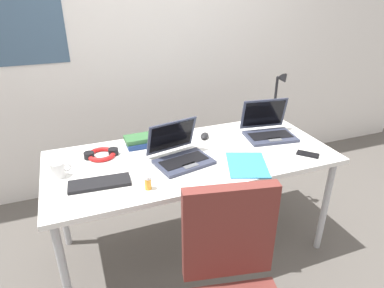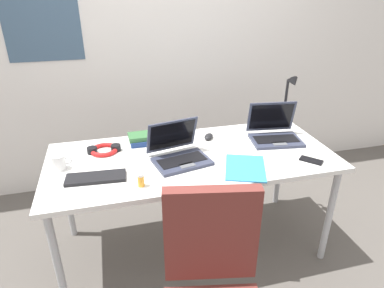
{
  "view_description": "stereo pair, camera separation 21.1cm",
  "coord_description": "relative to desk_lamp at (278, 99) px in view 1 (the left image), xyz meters",
  "views": [
    {
      "loc": [
        -0.68,
        -1.77,
        1.74
      ],
      "look_at": [
        0.0,
        0.0,
        0.82
      ],
      "focal_mm": 31.59,
      "sensor_mm": 36.0,
      "label": 1
    },
    {
      "loc": [
        -0.48,
        -1.84,
        1.74
      ],
      "look_at": [
        0.0,
        0.0,
        0.82
      ],
      "focal_mm": 31.59,
      "sensor_mm": 36.0,
      "label": 2
    }
  ],
  "objects": [
    {
      "name": "headphones",
      "position": [
        -1.34,
        -0.08,
        -0.18
      ],
      "size": [
        0.21,
        0.18,
        0.04
      ],
      "color": "red",
      "rests_on": "desk"
    },
    {
      "name": "computer_mouse",
      "position": [
        -0.62,
        -0.06,
        -0.18
      ],
      "size": [
        0.1,
        0.11,
        0.03
      ],
      "primitive_type": "ellipsoid",
      "rotation": [
        0.0,
        0.0,
        -0.6
      ],
      "color": "black",
      "rests_on": "desk"
    },
    {
      "name": "pill_bottle",
      "position": [
        -1.15,
        -0.55,
        -0.16
      ],
      "size": [
        0.04,
        0.04,
        0.08
      ],
      "color": "gold",
      "rests_on": "desk"
    },
    {
      "name": "book_stack",
      "position": [
        -1.08,
        -0.02,
        -0.16
      ],
      "size": [
        0.21,
        0.14,
        0.06
      ],
      "color": "navy",
      "rests_on": "desk"
    },
    {
      "name": "desk",
      "position": [
        -0.8,
        -0.28,
        -0.25
      ],
      "size": [
        1.8,
        0.8,
        0.74
      ],
      "color": "white",
      "rests_on": "ground_plane"
    },
    {
      "name": "desk_lamp",
      "position": [
        0.0,
        0.0,
        0.0
      ],
      "size": [
        0.12,
        0.18,
        0.4
      ],
      "color": "black",
      "rests_on": "desk"
    },
    {
      "name": "laptop_far_corner",
      "position": [
        -0.89,
        -0.31,
        -0.15
      ],
      "size": [
        0.38,
        0.36,
        0.24
      ],
      "color": "#33384C",
      "rests_on": "desk"
    },
    {
      "name": "ground_plane",
      "position": [
        -0.8,
        -0.28,
        -0.94
      ],
      "size": [
        12.0,
        12.0,
        0.0
      ],
      "primitive_type": "plane",
      "color": "#56514C"
    },
    {
      "name": "cell_phone",
      "position": [
        -0.11,
        -0.53,
        -0.19
      ],
      "size": [
        0.14,
        0.14,
        0.01
      ],
      "primitive_type": "cube",
      "rotation": [
        0.0,
        0.0,
        0.74
      ],
      "color": "black",
      "rests_on": "desk"
    },
    {
      "name": "external_keyboard",
      "position": [
        -1.39,
        -0.42,
        -0.19
      ],
      "size": [
        0.34,
        0.14,
        0.02
      ],
      "primitive_type": "cube",
      "rotation": [
        0.0,
        0.0,
        -0.07
      ],
      "color": "black",
      "rests_on": "desk"
    },
    {
      "name": "paper_folder_front_left",
      "position": [
        -0.54,
        -0.51,
        -0.19
      ],
      "size": [
        0.33,
        0.37,
        0.01
      ],
      "primitive_type": "cube",
      "rotation": [
        0.0,
        0.0,
        -0.37
      ],
      "color": "#338CC6",
      "rests_on": "desk"
    },
    {
      "name": "laptop_by_keyboard",
      "position": [
        -0.18,
        -0.19,
        -0.15
      ],
      "size": [
        0.37,
        0.32,
        0.25
      ],
      "color": "#33384C",
      "rests_on": "desk"
    },
    {
      "name": "coffee_mug",
      "position": [
        -1.59,
        -0.25,
        -0.15
      ],
      "size": [
        0.11,
        0.08,
        0.09
      ],
      "color": "white",
      "rests_on": "desk"
    },
    {
      "name": "wall_back",
      "position": [
        -0.8,
        0.82,
        0.36
      ],
      "size": [
        6.0,
        0.13,
        2.6
      ],
      "color": "silver",
      "rests_on": "ground_plane"
    }
  ]
}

